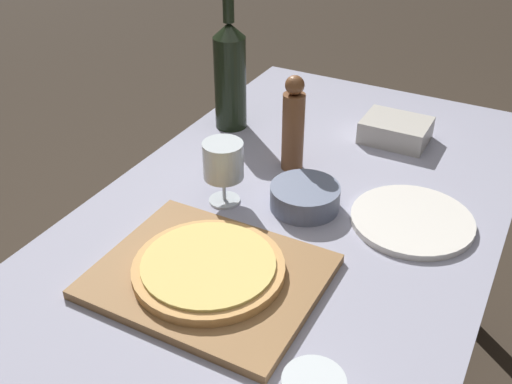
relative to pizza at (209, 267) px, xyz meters
The scene contains 9 objects.
dining_table 0.18m from the pizza, 71.49° to the left, with size 0.82×1.73×0.74m.
cutting_board 0.02m from the pizza, behind, with size 0.39×0.32×0.02m.
pizza is the anchor object (origin of this frame).
wine_bottle 0.63m from the pizza, 116.26° to the left, with size 0.08×0.08×0.34m.
pepper_mill 0.44m from the pizza, 95.03° to the left, with size 0.05×0.05×0.23m.
wine_glass 0.27m from the pizza, 114.32° to the left, with size 0.09×0.09×0.14m.
small_bowl 0.30m from the pizza, 79.17° to the left, with size 0.15×0.15×0.05m.
dinner_plate 0.44m from the pizza, 51.38° to the left, with size 0.25×0.25×0.01m.
food_container 0.69m from the pizza, 78.65° to the left, with size 0.16×0.13×0.06m.
Camera 1 is at (0.42, -0.81, 1.46)m, focal length 42.00 mm.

